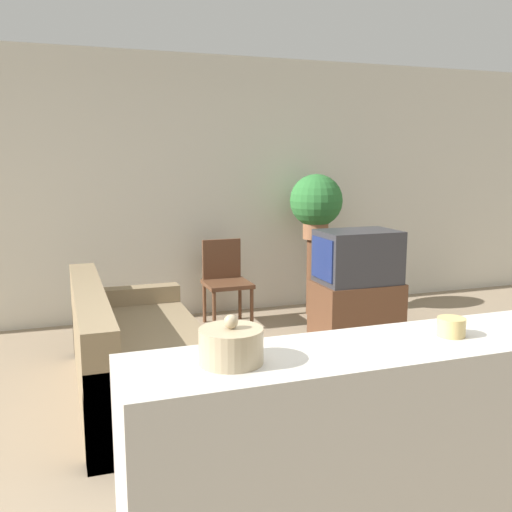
{
  "coord_description": "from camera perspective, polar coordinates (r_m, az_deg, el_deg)",
  "views": [
    {
      "loc": [
        -1.25,
        -2.44,
        1.65
      ],
      "look_at": [
        0.3,
        1.99,
        0.85
      ],
      "focal_mm": 40.0,
      "sensor_mm": 36.0,
      "label": 1
    }
  ],
  "objects": [
    {
      "name": "potted_plant",
      "position": [
        6.02,
        6.03,
        5.34
      ],
      "size": [
        0.55,
        0.55,
        0.68
      ],
      "color": "#8E5B3D",
      "rests_on": "plant_stand"
    },
    {
      "name": "couch",
      "position": [
        4.18,
        -11.84,
        -9.77
      ],
      "size": [
        0.9,
        2.05,
        0.78
      ],
      "color": "#847051",
      "rests_on": "ground_plane"
    },
    {
      "name": "ground_plane",
      "position": [
        3.2,
        7.24,
        -21.46
      ],
      "size": [
        14.0,
        14.0,
        0.0
      ],
      "primitive_type": "plane",
      "color": "gray"
    },
    {
      "name": "candle_jar",
      "position": [
        2.33,
        18.94,
        -6.72
      ],
      "size": [
        0.11,
        0.11,
        0.07
      ],
      "color": "tan",
      "rests_on": "foreground_counter"
    },
    {
      "name": "foreground_counter",
      "position": [
        2.44,
        15.23,
        -19.11
      ],
      "size": [
        2.22,
        0.44,
        0.98
      ],
      "color": "beige",
      "rests_on": "ground_plane"
    },
    {
      "name": "wall_back",
      "position": [
        6.01,
        -7.32,
        6.75
      ],
      "size": [
        9.0,
        0.06,
        2.7
      ],
      "color": "beige",
      "rests_on": "ground_plane"
    },
    {
      "name": "wooden_chair",
      "position": [
        5.72,
        -3.09,
        -2.17
      ],
      "size": [
        0.44,
        0.44,
        0.85
      ],
      "color": "brown",
      "rests_on": "ground_plane"
    },
    {
      "name": "television",
      "position": [
        5.29,
        10.09,
        -0.06
      ],
      "size": [
        0.72,
        0.49,
        0.48
      ],
      "color": "#333338",
      "rests_on": "tv_stand"
    },
    {
      "name": "decorative_bowl",
      "position": [
        1.92,
        -2.51,
        -8.91
      ],
      "size": [
        0.22,
        0.22,
        0.17
      ],
      "color": "tan",
      "rests_on": "foreground_counter"
    },
    {
      "name": "tv_stand",
      "position": [
        5.4,
        9.99,
        -5.34
      ],
      "size": [
        0.76,
        0.52,
        0.53
      ],
      "color": "brown",
      "rests_on": "ground_plane"
    },
    {
      "name": "plant_stand",
      "position": [
        6.13,
        5.9,
        -2.05
      ],
      "size": [
        0.18,
        0.18,
        0.82
      ],
      "color": "brown",
      "rests_on": "ground_plane"
    }
  ]
}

